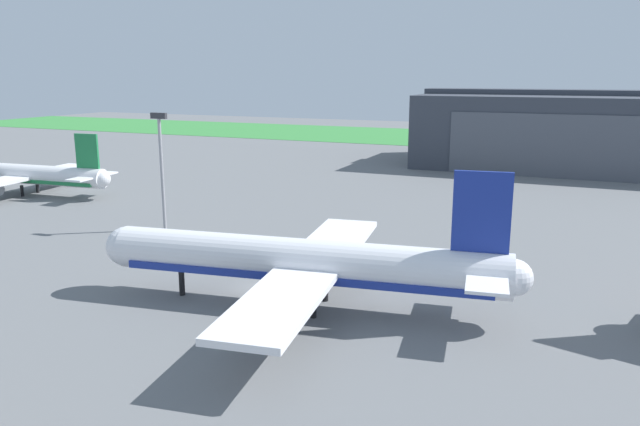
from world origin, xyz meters
TOP-DOWN VIEW (x-y plane):
  - ground_plane at (0.00, 0.00)m, footprint 440.00×440.00m
  - grass_field_strip at (0.00, 155.43)m, footprint 440.00×56.00m
  - maintenance_hangar at (32.49, 100.66)m, footprint 79.10×35.52m
  - airliner_near_right at (6.55, -2.88)m, footprint 40.04×35.75m
  - airliner_far_right at (-62.75, 27.05)m, footprint 37.36×29.26m
  - apron_light_mast at (-23.37, 15.88)m, footprint 2.40×0.50m

SIDE VIEW (x-z plane):
  - ground_plane at x=0.00m, z-range 0.00..0.00m
  - grass_field_strip at x=0.00m, z-range 0.00..0.08m
  - airliner_far_right at x=-62.75m, z-range -2.09..9.23m
  - airliner_near_right at x=6.55m, z-range -2.36..11.11m
  - maintenance_hangar at x=32.49m, z-range -0.46..17.22m
  - apron_light_mast at x=-23.37m, z-range 1.57..17.73m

